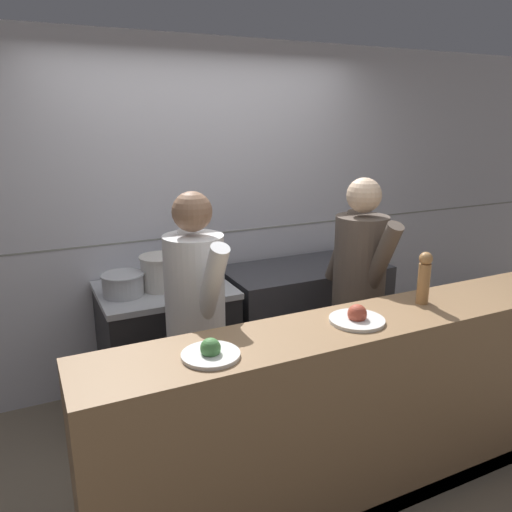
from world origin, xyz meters
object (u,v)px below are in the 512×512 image
at_px(stock_pot, 123,284).
at_px(plated_dish_main, 211,352).
at_px(pepper_mill, 424,277).
at_px(oven_range, 167,346).
at_px(chef_sous, 358,290).
at_px(braising_pot, 199,266).
at_px(sauce_pot, 161,271).
at_px(chef_head_cook, 196,320).
at_px(plated_dish_appetiser, 357,318).

bearing_deg(stock_pot, plated_dish_main, -85.54).
height_order(plated_dish_main, pepper_mill, pepper_mill).
bearing_deg(oven_range, stock_pot, -173.21).
distance_m(stock_pot, pepper_mill, 1.89).
distance_m(plated_dish_main, chef_sous, 1.47).
bearing_deg(braising_pot, pepper_mill, -57.56).
distance_m(stock_pot, braising_pot, 0.55).
distance_m(braising_pot, plated_dish_main, 1.47).
bearing_deg(sauce_pot, oven_range, 29.86).
height_order(sauce_pot, chef_head_cook, chef_head_cook).
relative_size(oven_range, plated_dish_appetiser, 3.23).
relative_size(oven_range, pepper_mill, 3.08).
height_order(sauce_pot, pepper_mill, pepper_mill).
distance_m(oven_range, pepper_mill, 1.86).
height_order(stock_pot, chef_sous, chef_sous).
height_order(braising_pot, chef_head_cook, chef_head_cook).
distance_m(sauce_pot, plated_dish_main, 1.39).
bearing_deg(chef_sous, plated_dish_main, -151.52).
bearing_deg(chef_sous, stock_pot, 154.69).
height_order(plated_dish_appetiser, pepper_mill, pepper_mill).
bearing_deg(sauce_pot, chef_head_cook, -89.07).
bearing_deg(oven_range, chef_head_cook, -90.82).
height_order(plated_dish_appetiser, chef_sous, chef_sous).
height_order(sauce_pot, plated_dish_main, plated_dish_main).
distance_m(braising_pot, chef_sous, 1.12).
bearing_deg(pepper_mill, chef_sous, 88.01).
height_order(stock_pot, sauce_pot, sauce_pot).
relative_size(plated_dish_main, plated_dish_appetiser, 0.92).
bearing_deg(pepper_mill, plated_dish_main, -175.80).
height_order(stock_pot, pepper_mill, pepper_mill).
height_order(sauce_pot, plated_dish_appetiser, plated_dish_appetiser).
bearing_deg(pepper_mill, plated_dish_appetiser, -173.29).
bearing_deg(chef_head_cook, sauce_pot, 84.26).
xyz_separation_m(oven_range, plated_dish_main, (-0.18, -1.40, 0.62)).
bearing_deg(sauce_pot, braising_pot, 4.17).
bearing_deg(pepper_mill, sauce_pot, 130.82).
height_order(braising_pot, pepper_mill, pepper_mill).
distance_m(oven_range, stock_pot, 0.60).
relative_size(sauce_pot, pepper_mill, 0.97).
distance_m(oven_range, plated_dish_appetiser, 1.62).
relative_size(sauce_pot, chef_head_cook, 0.17).
distance_m(oven_range, chef_head_cook, 0.85).
bearing_deg(plated_dish_appetiser, oven_range, 114.32).
bearing_deg(chef_head_cook, plated_dish_main, -110.26).
relative_size(stock_pot, chef_sous, 0.17).
xyz_separation_m(oven_range, pepper_mill, (1.09, -1.30, 0.75)).
bearing_deg(braising_pot, oven_range, -178.17).
xyz_separation_m(stock_pot, plated_dish_main, (0.11, -1.36, 0.10)).
bearing_deg(chef_sous, chef_head_cook, -179.95).
bearing_deg(chef_head_cook, braising_pot, 62.55).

